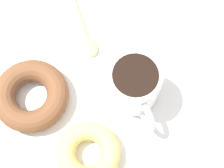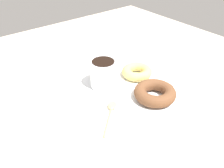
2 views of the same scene
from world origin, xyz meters
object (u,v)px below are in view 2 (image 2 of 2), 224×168
at_px(coffee_cup, 103,73).
at_px(spoon, 111,110).
at_px(donut_near_cup, 136,71).
at_px(donut_far, 155,93).

xyz_separation_m(coffee_cup, spoon, (-0.11, 0.06, -0.04)).
distance_m(donut_near_cup, donut_far, 0.13).
distance_m(donut_near_cup, spoon, 0.20).
height_order(donut_far, spoon, donut_far).
height_order(coffee_cup, spoon, coffee_cup).
bearing_deg(donut_near_cup, spoon, 117.90).
bearing_deg(coffee_cup, spoon, 151.92).
height_order(coffee_cup, donut_near_cup, coffee_cup).
bearing_deg(donut_near_cup, coffee_cup, 81.12).
height_order(donut_near_cup, spoon, donut_near_cup).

